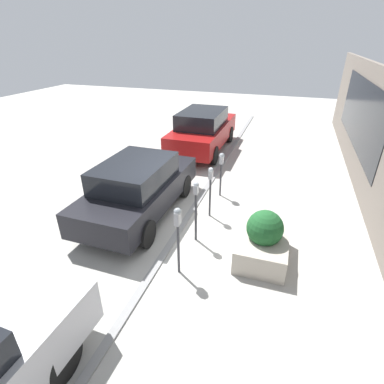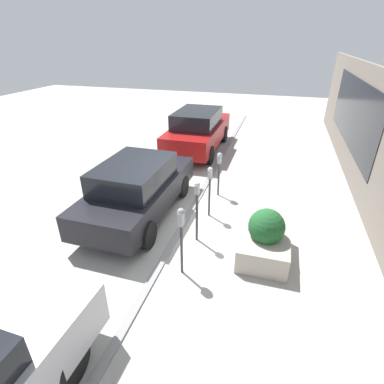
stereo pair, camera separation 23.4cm
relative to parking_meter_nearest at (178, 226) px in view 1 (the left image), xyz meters
The scene contains 9 objects.
ground_plane 2.11m from the parking_meter_nearest, 13.94° to the left, with size 40.00×40.00×0.00m, color #ADAAA3.
curb_strip 2.12m from the parking_meter_nearest, 16.41° to the left, with size 24.50×0.16×0.04m.
parking_meter_nearest is the anchor object (origin of this frame).
parking_meter_second 1.16m from the parking_meter_nearest, ahead, with size 0.14×0.12×1.53m.
parking_meter_middle 2.31m from the parking_meter_nearest, ahead, with size 0.16×0.13×1.41m.
parking_meter_fourth 3.54m from the parking_meter_nearest, ahead, with size 0.19×0.16×1.37m.
planter_box 1.96m from the parking_meter_nearest, 58.03° to the right, with size 1.43×1.05×1.17m.
parked_car_middle 2.60m from the parking_meter_nearest, 44.62° to the left, with size 4.21×1.80×1.55m.
parked_car_rear 7.47m from the parking_meter_nearest, 12.81° to the left, with size 4.60×1.89×1.70m.
Camera 1 is at (-6.14, -2.18, 4.34)m, focal length 28.00 mm.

